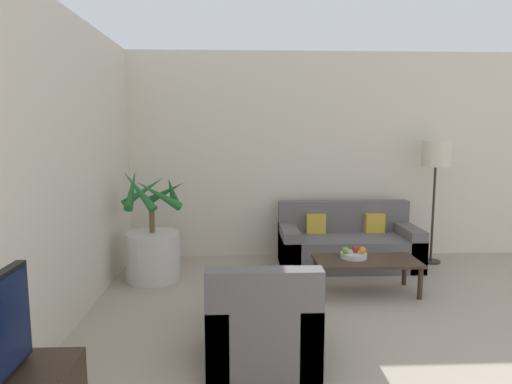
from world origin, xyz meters
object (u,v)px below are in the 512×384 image
at_px(fruit_bowl, 354,255).
at_px(coffee_table, 366,264).
at_px(armchair, 262,326).
at_px(apple_red, 355,249).
at_px(sofa_loveseat, 348,245).
at_px(ottoman, 262,295).
at_px(floor_lamp, 436,159).
at_px(orange_fruit, 363,250).
at_px(apple_green, 346,250).
at_px(potted_palm, 153,247).

bearing_deg(fruit_bowl, coffee_table, -29.99).
bearing_deg(armchair, apple_red, 53.63).
relative_size(sofa_loveseat, apple_red, 25.33).
distance_m(coffee_table, fruit_bowl, 0.15).
height_order(apple_red, ottoman, apple_red).
distance_m(floor_lamp, armchair, 3.51).
distance_m(sofa_loveseat, armchair, 2.62).
bearing_deg(coffee_table, armchair, -130.48).
xyz_separation_m(floor_lamp, orange_fruit, (-1.18, -1.01, -0.89)).
bearing_deg(armchair, ottoman, 86.86).
height_order(fruit_bowl, apple_green, apple_green).
xyz_separation_m(floor_lamp, ottoman, (-2.27, -1.65, -1.12)).
height_order(sofa_loveseat, fruit_bowl, sofa_loveseat).
distance_m(sofa_loveseat, coffee_table, 0.96).
bearing_deg(sofa_loveseat, armchair, -117.42).
bearing_deg(ottoman, potted_palm, 136.40).
xyz_separation_m(apple_red, orange_fruit, (0.06, -0.05, 0.00)).
distance_m(apple_green, orange_fruit, 0.18).
bearing_deg(coffee_table, apple_red, 137.08).
height_order(apple_green, armchair, armchair).
relative_size(floor_lamp, apple_red, 23.39).
xyz_separation_m(potted_palm, ottoman, (1.17, -1.11, -0.17)).
bearing_deg(orange_fruit, ottoman, -149.70).
distance_m(floor_lamp, apple_red, 1.80).
relative_size(potted_palm, coffee_table, 1.19).
distance_m(orange_fruit, armchair, 1.81).
relative_size(sofa_loveseat, fruit_bowl, 6.10).
bearing_deg(floor_lamp, sofa_loveseat, -175.48).
height_order(fruit_bowl, apple_red, apple_red).
height_order(apple_red, apple_green, apple_green).
height_order(coffee_table, ottoman, ottoman).
height_order(potted_palm, ottoman, potted_palm).
height_order(sofa_loveseat, ottoman, sofa_loveseat).
relative_size(apple_green, ottoman, 0.11).
bearing_deg(fruit_bowl, apple_green, -166.80).
bearing_deg(floor_lamp, fruit_bowl, -142.31).
bearing_deg(ottoman, coffee_table, 28.13).
xyz_separation_m(potted_palm, orange_fruit, (2.26, -0.48, 0.06)).
xyz_separation_m(orange_fruit, armchair, (-1.13, -1.40, -0.18)).
height_order(apple_red, armchair, armchair).
bearing_deg(sofa_loveseat, apple_green, -105.28).
bearing_deg(potted_palm, apple_green, -12.60).
relative_size(potted_palm, apple_red, 19.20).
relative_size(potted_palm, fruit_bowl, 4.63).
distance_m(floor_lamp, ottoman, 3.02).
bearing_deg(apple_green, floor_lamp, 36.35).
bearing_deg(potted_palm, armchair, -59.05).
distance_m(sofa_loveseat, floor_lamp, 1.54).
relative_size(coffee_table, apple_green, 15.02).
bearing_deg(ottoman, sofa_loveseat, 53.24).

